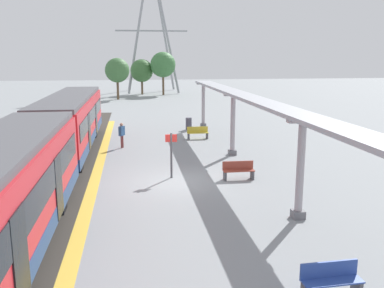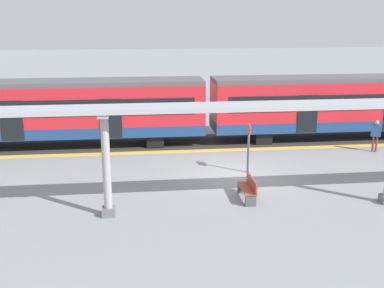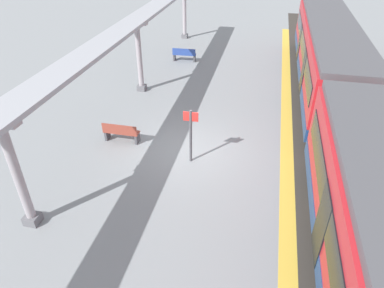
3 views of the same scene
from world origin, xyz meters
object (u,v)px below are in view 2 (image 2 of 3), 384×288
Objects in this scene: train_far_carriage at (341,106)px; bench_mid_platform at (249,188)px; passenger_waiting_near_edge at (376,132)px; canopy_pillar_second at (106,165)px; platform_info_sign at (249,143)px; train_near_carriage at (65,112)px.

bench_mid_platform is at bearing -40.15° from train_far_carriage.
passenger_waiting_near_edge is (-5.64, 7.89, 0.57)m from bench_mid_platform.
bench_mid_platform is (-0.91, 5.12, -1.40)m from canopy_pillar_second.
bench_mid_platform is 3.34m from platform_info_sign.
train_near_carriage is 8.95× the size of passenger_waiting_near_edge.
platform_info_sign is at bearing -70.79° from passenger_waiting_near_edge.
bench_mid_platform is at bearing 42.13° from train_near_carriage.
canopy_pillar_second is (9.57, 2.71, 0.01)m from train_near_carriage.
train_near_carriage is 1.00× the size of train_far_carriage.
passenger_waiting_near_edge is at bearing 79.13° from train_near_carriage.
passenger_waiting_near_edge is (3.02, 15.72, -0.82)m from train_near_carriage.
passenger_waiting_near_edge is at bearing 116.74° from canopy_pillar_second.
train_near_carriage is 15.14m from train_far_carriage.
train_far_carriage is at bearing 90.00° from train_near_carriage.
platform_info_sign reaches higher than passenger_waiting_near_edge.
train_near_carriage is 11.76m from bench_mid_platform.
canopy_pillar_second is 2.42× the size of bench_mid_platform.
platform_info_sign is at bearing -50.07° from train_far_carriage.
passenger_waiting_near_edge is at bearing 109.21° from platform_info_sign.
passenger_waiting_near_edge is (-2.50, 7.17, -0.31)m from platform_info_sign.
canopy_pillar_second is at bearing -55.21° from platform_info_sign.
bench_mid_platform is 0.68× the size of platform_info_sign.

